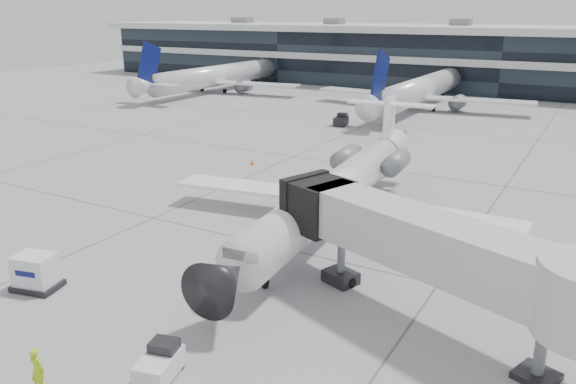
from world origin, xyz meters
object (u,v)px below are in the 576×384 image
Objects in this scene: regional_jet at (337,190)px; baggage_tug at (160,363)px; ramp_worker at (37,369)px; jet_bridge at (445,250)px; cargo_uld at (36,272)px.

regional_jet is 12.76× the size of baggage_tug.
ramp_worker is 0.75× the size of baggage_tug.
jet_bridge is 6.94× the size of baggage_tug.
baggage_tug is at bearing -144.26° from ramp_worker.
ramp_worker is 4.54m from baggage_tug.
regional_jet is at bearing 79.31° from baggage_tug.
ramp_worker is (-12.01, -11.70, -3.06)m from jet_bridge.
cargo_uld is (-10.61, 2.40, 0.32)m from baggage_tug.
regional_jet is at bearing 154.07° from jet_bridge.
jet_bridge is 12.70m from baggage_tug.
jet_bridge is 6.33× the size of cargo_uld.
jet_bridge is (9.73, -9.95, 1.57)m from regional_jet.
regional_jet reaches higher than jet_bridge.
baggage_tug is at bearing -90.84° from regional_jet.
cargo_uld is at bearing -40.42° from ramp_worker.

